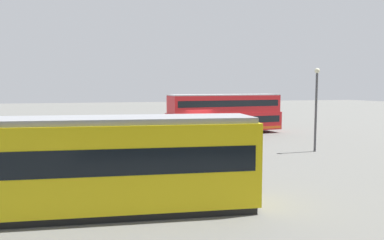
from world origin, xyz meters
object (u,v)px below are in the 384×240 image
(pedestrian_near_railing, at_px, (192,139))
(info_sign, at_px, (102,130))
(street_lamp, at_px, (316,102))
(double_decker_bus, at_px, (225,114))
(tram_yellow, at_px, (77,164))
(pedestrian_crossing, at_px, (243,144))

(pedestrian_near_railing, relative_size, info_sign, 0.68)
(info_sign, height_order, street_lamp, street_lamp)
(double_decker_bus, relative_size, pedestrian_near_railing, 6.62)
(tram_yellow, distance_m, pedestrian_crossing, 12.69)
(street_lamp, bearing_deg, double_decker_bus, -75.70)
(double_decker_bus, relative_size, tram_yellow, 0.88)
(double_decker_bus, xyz_separation_m, info_sign, (11.76, 8.87, -0.21))
(info_sign, xyz_separation_m, street_lamp, (-14.50, 1.85, 1.73))
(pedestrian_crossing, bearing_deg, double_decker_bus, -104.81)
(tram_yellow, height_order, pedestrian_crossing, tram_yellow)
(info_sign, bearing_deg, tram_yellow, 83.88)
(info_sign, bearing_deg, pedestrian_crossing, 163.41)
(pedestrian_near_railing, distance_m, pedestrian_crossing, 3.53)
(pedestrian_crossing, xyz_separation_m, street_lamp, (-5.77, -0.75, 2.57))
(info_sign, bearing_deg, street_lamp, 172.72)
(info_sign, bearing_deg, double_decker_bus, -142.97)
(double_decker_bus, relative_size, info_sign, 4.48)
(pedestrian_near_railing, height_order, street_lamp, street_lamp)
(tram_yellow, height_order, street_lamp, street_lamp)
(street_lamp, bearing_deg, pedestrian_near_railing, -8.57)
(tram_yellow, xyz_separation_m, pedestrian_crossing, (-9.86, -7.94, -0.89))
(info_sign, bearing_deg, pedestrian_near_railing, 174.64)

